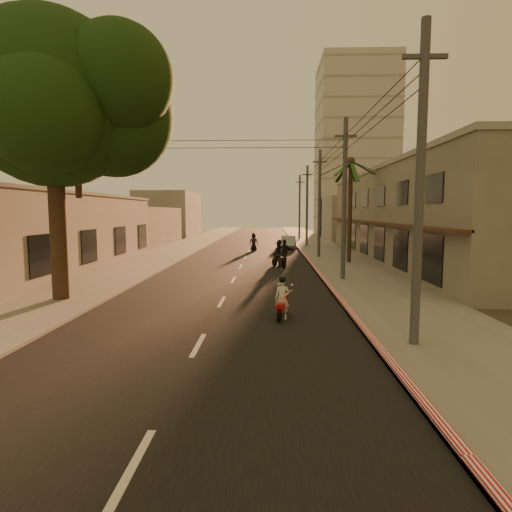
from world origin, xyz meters
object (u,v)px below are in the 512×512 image
object	(u,v)px
scooter_red	(282,300)
scooter_mid_a	(279,255)
palm_tree	(351,167)
parked_car	(288,242)
broadleaf_tree	(63,101)
scooter_mid_b	(284,252)
scooter_far_a	(254,243)

from	to	relation	value
scooter_red	scooter_mid_a	distance (m)	14.32
palm_tree	parked_car	distance (m)	15.20
broadleaf_tree	scooter_mid_b	bearing A→B (deg)	56.82
scooter_mid_b	parked_car	world-z (taller)	scooter_mid_b
broadleaf_tree	scooter_mid_a	distance (m)	16.55
scooter_mid_a	scooter_mid_b	bearing A→B (deg)	57.47
scooter_red	scooter_mid_a	bearing A→B (deg)	102.42
scooter_mid_a	scooter_far_a	bearing A→B (deg)	74.98
scooter_mid_b	scooter_far_a	xyz separation A→B (m)	(-2.73, 8.90, 0.03)
palm_tree	scooter_mid_b	size ratio (longest dim) A/B	4.58
scooter_red	scooter_far_a	world-z (taller)	scooter_far_a
broadleaf_tree	parked_car	xyz separation A→B (m)	(10.64, 27.03, -7.79)
broadleaf_tree	scooter_red	xyz separation A→B (m)	(9.14, -2.95, -7.77)
scooter_mid_a	parked_car	world-z (taller)	scooter_mid_a
broadleaf_tree	scooter_mid_b	distance (m)	19.51
parked_car	palm_tree	bearing A→B (deg)	-73.83
palm_tree	scooter_far_a	bearing A→B (deg)	126.79
scooter_mid_b	parked_car	distance (m)	12.04
palm_tree	scooter_mid_b	bearing A→B (deg)	166.44
scooter_mid_b	scooter_far_a	size ratio (longest dim) A/B	0.95
scooter_far_a	palm_tree	bearing A→B (deg)	-55.46
broadleaf_tree	scooter_mid_b	world-z (taller)	broadleaf_tree
broadleaf_tree	parked_car	world-z (taller)	broadleaf_tree
scooter_mid_a	parked_car	size ratio (longest dim) A/B	0.47
broadleaf_tree	parked_car	bearing A→B (deg)	68.50
broadleaf_tree	palm_tree	bearing A→B (deg)	43.48
broadleaf_tree	scooter_red	bearing A→B (deg)	-17.89
scooter_mid_a	parked_car	bearing A→B (deg)	60.04
scooter_red	scooter_far_a	bearing A→B (deg)	107.63
scooter_far_a	parked_car	world-z (taller)	scooter_far_a
scooter_red	scooter_mid_a	xyz separation A→B (m)	(0.21, 14.32, 0.20)
broadleaf_tree	palm_tree	distance (m)	20.18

